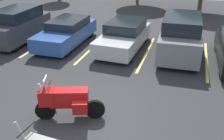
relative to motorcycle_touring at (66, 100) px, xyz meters
name	(u,v)px	position (x,y,z in m)	size (l,w,h in m)	color
ground	(81,120)	(0.43, 0.07, -0.73)	(44.00, 44.00, 0.10)	#2D2D30
motorcycle_touring	(66,100)	(0.00, 0.00, 0.00)	(2.08, 1.14, 1.44)	black
parking_stripes	(119,50)	(-0.05, 6.17, -0.67)	(14.58, 4.84, 0.01)	#EAE066
car_charcoal	(18,25)	(-5.88, 5.95, 0.23)	(1.82, 4.24, 1.84)	#38383D
car_blue	(67,32)	(-3.04, 6.25, -0.01)	(1.83, 4.55, 1.34)	#2D519E
car_silver	(124,36)	(0.13, 6.48, 0.03)	(2.05, 4.61, 1.44)	#B7B7BC
car_grey	(181,36)	(2.96, 6.42, 0.29)	(1.97, 4.42, 1.93)	slate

